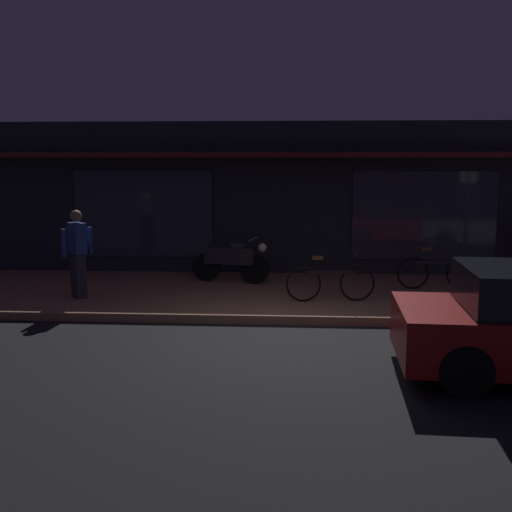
{
  "coord_description": "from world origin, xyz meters",
  "views": [
    {
      "loc": [
        0.29,
        -9.14,
        2.77
      ],
      "look_at": [
        -0.43,
        2.4,
        0.95
      ],
      "focal_mm": 43.57,
      "sensor_mm": 36.0,
      "label": 1
    }
  ],
  "objects_px": {
    "bicycle_parked": "(437,271)",
    "person_photographer": "(78,252)",
    "motorcycle": "(232,259)",
    "bicycle_extra": "(330,282)"
  },
  "relations": [
    {
      "from": "bicycle_extra",
      "to": "person_photographer",
      "type": "xyz_separation_m",
      "value": [
        -4.75,
        0.03,
        0.52
      ]
    },
    {
      "from": "bicycle_parked",
      "to": "bicycle_extra",
      "type": "height_order",
      "value": "same"
    },
    {
      "from": "bicycle_parked",
      "to": "person_photographer",
      "type": "distance_m",
      "value": 7.1
    },
    {
      "from": "bicycle_parked",
      "to": "bicycle_extra",
      "type": "distance_m",
      "value": 2.56
    },
    {
      "from": "bicycle_parked",
      "to": "person_photographer",
      "type": "bearing_deg",
      "value": -169.95
    },
    {
      "from": "bicycle_parked",
      "to": "bicycle_extra",
      "type": "xyz_separation_m",
      "value": [
        -2.23,
        -1.26,
        0.0
      ]
    },
    {
      "from": "bicycle_parked",
      "to": "person_photographer",
      "type": "height_order",
      "value": "person_photographer"
    },
    {
      "from": "motorcycle",
      "to": "bicycle_extra",
      "type": "bearing_deg",
      "value": -40.08
    },
    {
      "from": "motorcycle",
      "to": "bicycle_parked",
      "type": "xyz_separation_m",
      "value": [
        4.23,
        -0.42,
        -0.14
      ]
    },
    {
      "from": "person_photographer",
      "to": "motorcycle",
      "type": "bearing_deg",
      "value": 31.03
    }
  ]
}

